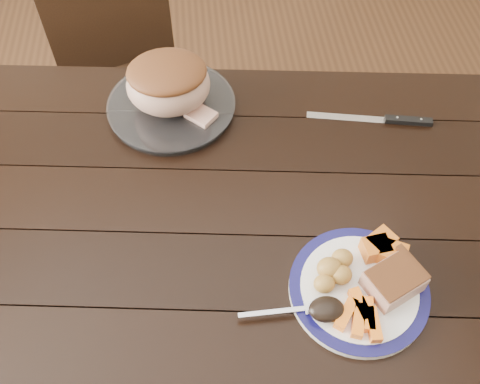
{
  "coord_description": "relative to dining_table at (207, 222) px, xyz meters",
  "views": [
    {
      "loc": [
        0.01,
        -0.71,
        1.76
      ],
      "look_at": [
        0.08,
        -0.02,
        0.8
      ],
      "focal_mm": 40.0,
      "sensor_mm": 36.0,
      "label": 1
    }
  ],
  "objects": [
    {
      "name": "ground",
      "position": [
        0.0,
        0.0,
        -0.66
      ],
      "size": [
        4.0,
        4.0,
        0.0
      ],
      "primitive_type": "plane",
      "color": "#472B16",
      "rests_on": "ground"
    },
    {
      "name": "dining_table",
      "position": [
        0.0,
        0.0,
        0.0
      ],
      "size": [
        1.7,
        1.1,
        0.75
      ],
      "rotation": [
        0.0,
        0.0,
        -0.13
      ],
      "color": "black",
      "rests_on": "ground"
    },
    {
      "name": "chair_far",
      "position": [
        -0.24,
        0.73,
        -0.13
      ],
      "size": [
        0.55,
        0.55,
        0.93
      ],
      "rotation": [
        0.0,
        0.0,
        3.51
      ],
      "color": "black",
      "rests_on": "ground"
    },
    {
      "name": "dinner_plate",
      "position": [
        0.3,
        -0.26,
        0.1
      ],
      "size": [
        0.29,
        0.29,
        0.02
      ],
      "primitive_type": "cylinder",
      "color": "white",
      "rests_on": "dining_table"
    },
    {
      "name": "plate_rim",
      "position": [
        0.3,
        -0.26,
        0.11
      ],
      "size": [
        0.29,
        0.29,
        0.02
      ],
      "primitive_type": "torus",
      "color": "#100E46",
      "rests_on": "dinner_plate"
    },
    {
      "name": "serving_platter",
      "position": [
        -0.07,
        0.3,
        0.1
      ],
      "size": [
        0.32,
        0.32,
        0.02
      ],
      "primitive_type": "cylinder",
      "color": "white",
      "rests_on": "dining_table"
    },
    {
      "name": "pork_slice",
      "position": [
        0.36,
        -0.26,
        0.14
      ],
      "size": [
        0.13,
        0.12,
        0.05
      ],
      "primitive_type": "cube",
      "rotation": [
        0.0,
        0.0,
        0.44
      ],
      "color": "tan",
      "rests_on": "dinner_plate"
    },
    {
      "name": "roasted_potatoes",
      "position": [
        0.25,
        -0.23,
        0.13
      ],
      "size": [
        0.09,
        0.09,
        0.04
      ],
      "color": "gold",
      "rests_on": "dinner_plate"
    },
    {
      "name": "carrot_batons",
      "position": [
        0.29,
        -0.32,
        0.12
      ],
      "size": [
        0.09,
        0.11,
        0.02
      ],
      "color": "orange",
      "rests_on": "dinner_plate"
    },
    {
      "name": "pumpkin_wedges",
      "position": [
        0.36,
        -0.19,
        0.13
      ],
      "size": [
        0.1,
        0.1,
        0.04
      ],
      "color": "orange",
      "rests_on": "dinner_plate"
    },
    {
      "name": "dark_mushroom",
      "position": [
        0.22,
        -0.31,
        0.13
      ],
      "size": [
        0.07,
        0.05,
        0.03
      ],
      "primitive_type": "ellipsoid",
      "color": "black",
      "rests_on": "dinner_plate"
    },
    {
      "name": "fork",
      "position": [
        0.15,
        -0.29,
        0.11
      ],
      "size": [
        0.18,
        0.03,
        0.0
      ],
      "rotation": [
        0.0,
        0.0,
        0.01
      ],
      "color": "silver",
      "rests_on": "dinner_plate"
    },
    {
      "name": "roast_joint",
      "position": [
        -0.07,
        0.3,
        0.18
      ],
      "size": [
        0.21,
        0.18,
        0.14
      ],
      "primitive_type": "ellipsoid",
      "color": "tan",
      "rests_on": "serving_platter"
    },
    {
      "name": "cut_slice",
      "position": [
        0.01,
        0.25,
        0.12
      ],
      "size": [
        0.09,
        0.09,
        0.02
      ],
      "primitive_type": "cube",
      "rotation": [
        0.0,
        0.0,
        -0.74
      ],
      "color": "tan",
      "rests_on": "serving_platter"
    },
    {
      "name": "carving_knife",
      "position": [
        0.5,
        0.2,
        0.1
      ],
      "size": [
        0.32,
        0.08,
        0.01
      ],
      "rotation": [
        0.0,
        0.0,
        -0.2
      ],
      "color": "silver",
      "rests_on": "dining_table"
    }
  ]
}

